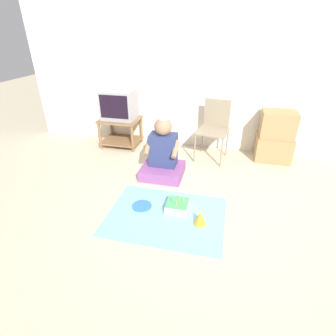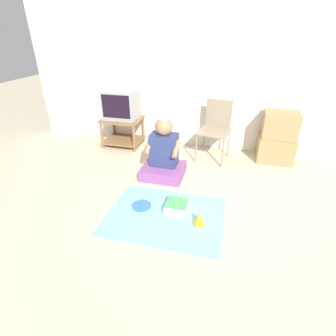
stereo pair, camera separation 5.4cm
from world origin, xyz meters
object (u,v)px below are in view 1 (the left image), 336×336
Objects in this scene: person_seated at (163,156)px; paper_plate at (142,206)px; tv at (119,105)px; cardboard_box_stack at (275,138)px; birthday_cake at (177,206)px; folding_chair at (214,126)px; party_hat_blue at (200,218)px.

person_seated is 0.80m from paper_plate.
tv is at bearing 118.72° from paper_plate.
person_seated is (-1.47, -0.84, -0.06)m from cardboard_box_stack.
birthday_cake is at bearing -64.43° from person_seated.
cardboard_box_stack is at bearing 29.64° from person_seated.
folding_chair is 3.61× the size of birthday_cake.
birthday_cake is at bearing 5.02° from paper_plate.
folding_chair is 0.90m from cardboard_box_stack.
paper_plate is (0.87, -1.58, -0.67)m from tv.
birthday_cake is 0.32m from party_hat_blue.
cardboard_box_stack is 0.85× the size of person_seated.
tv is 2.09m from birthday_cake.
party_hat_blue is at bearing -55.63° from person_seated.
tv is at bearing 129.19° from birthday_cake.
birthday_cake is at bearing -99.74° from folding_chair.
cardboard_box_stack is at bearing 53.97° from birthday_cake.
paper_plate is (-0.05, -0.75, -0.27)m from person_seated.
tv is at bearing 137.85° from person_seated.
tv is 2.38m from party_hat_blue.
party_hat_blue is (-0.86, -1.73, -0.26)m from cardboard_box_stack.
person_seated reaches higher than party_hat_blue.
folding_chair is 1.16× the size of cardboard_box_stack.
folding_chair is (1.51, -0.11, -0.19)m from tv.
paper_plate is at bearing -61.28° from tv.
person_seated is at bearing 85.97° from paper_plate.
person_seated reaches higher than folding_chair.
person_seated is 0.83m from birthday_cake.
person_seated is 5.77× the size of party_hat_blue.
cardboard_box_stack is 1.95m from party_hat_blue.
party_hat_blue reaches higher than paper_plate.
cardboard_box_stack is (0.88, 0.11, -0.15)m from folding_chair.
person_seated reaches higher than birthday_cake.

